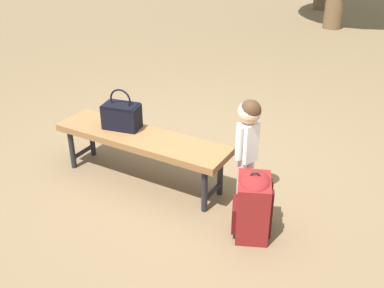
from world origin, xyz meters
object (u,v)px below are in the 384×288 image
at_px(park_bench, 141,141).
at_px(child_standing, 248,136).
at_px(handbag, 122,115).
at_px(backpack_large, 253,204).

bearing_deg(park_bench, child_standing, -5.46).
distance_m(handbag, child_standing, 1.16).
xyz_separation_m(handbag, backpack_large, (1.25, -0.62, -0.31)).
bearing_deg(backpack_large, park_bench, 153.62).
relative_size(child_standing, backpack_large, 1.68).
bearing_deg(handbag, child_standing, -9.75).
height_order(child_standing, backpack_large, child_standing).
xyz_separation_m(child_standing, backpack_large, (0.11, -0.43, -0.34)).
bearing_deg(handbag, backpack_large, -26.46).
xyz_separation_m(park_bench, backpack_large, (1.04, -0.52, -0.12)).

